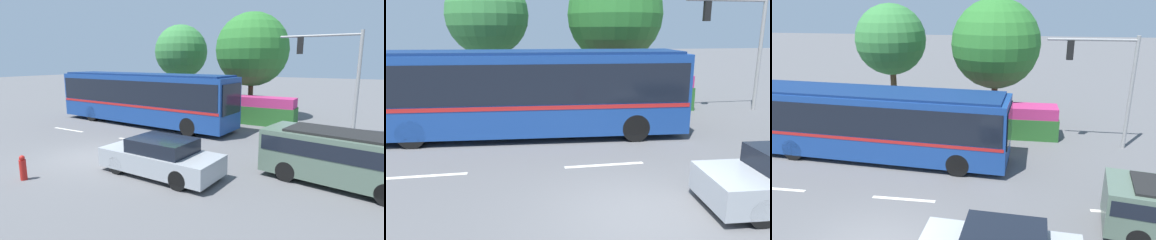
# 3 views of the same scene
# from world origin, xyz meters

# --- Properties ---
(ground_plane) EXTENTS (140.00, 140.00, 0.00)m
(ground_plane) POSITION_xyz_m (0.00, 0.00, 0.00)
(ground_plane) COLOR #5B5B5E
(city_bus) EXTENTS (12.53, 3.32, 3.20)m
(city_bus) POSITION_xyz_m (-2.41, 6.59, 1.82)
(city_bus) COLOR navy
(city_bus) RESTS_ON ground
(sedan_foreground) EXTENTS (4.48, 2.02, 1.33)m
(sedan_foreground) POSITION_xyz_m (3.74, -0.21, 0.64)
(sedan_foreground) COLOR #9EA3A8
(sedan_foreground) RESTS_ON ground
(suv_left_lane) EXTENTS (5.14, 2.75, 1.75)m
(suv_left_lane) POSITION_xyz_m (9.31, 1.97, 1.01)
(suv_left_lane) COLOR #516656
(suv_left_lane) RESTS_ON ground
(traffic_light_pole) EXTENTS (4.16, 0.24, 5.51)m
(traffic_light_pole) POSITION_xyz_m (8.39, 9.39, 3.67)
(traffic_light_pole) COLOR gray
(traffic_light_pole) RESTS_ON ground
(flowering_hedge) EXTENTS (6.19, 1.38, 1.74)m
(flowering_hedge) POSITION_xyz_m (3.16, 10.30, 0.86)
(flowering_hedge) COLOR #286028
(flowering_hedge) RESTS_ON ground
(street_tree_left) EXTENTS (4.35, 4.35, 6.90)m
(street_tree_left) POSITION_xyz_m (-3.84, 13.59, 4.71)
(street_tree_left) COLOR brown
(street_tree_left) RESTS_ON ground
(street_tree_centre) EXTENTS (4.98, 4.98, 7.22)m
(street_tree_centre) POSITION_xyz_m (2.74, 12.13, 4.72)
(street_tree_centre) COLOR brown
(street_tree_centre) RESTS_ON ground
(fire_hydrant) EXTENTS (0.22, 0.22, 0.86)m
(fire_hydrant) POSITION_xyz_m (-0.03, -2.91, 0.41)
(fire_hydrant) COLOR red
(fire_hydrant) RESTS_ON ground
(lane_stripe_near) EXTENTS (2.40, 0.16, 0.01)m
(lane_stripe_near) POSITION_xyz_m (0.01, 3.03, 0.01)
(lane_stripe_near) COLOR silver
(lane_stripe_near) RESTS_ON ground
(lane_stripe_mid) EXTENTS (2.40, 0.16, 0.01)m
(lane_stripe_mid) POSITION_xyz_m (7.93, 3.25, 0.01)
(lane_stripe_mid) COLOR silver
(lane_stripe_mid) RESTS_ON ground
(lane_stripe_far) EXTENTS (2.40, 0.16, 0.01)m
(lane_stripe_far) POSITION_xyz_m (-5.15, 3.06, 0.01)
(lane_stripe_far) COLOR silver
(lane_stripe_far) RESTS_ON ground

